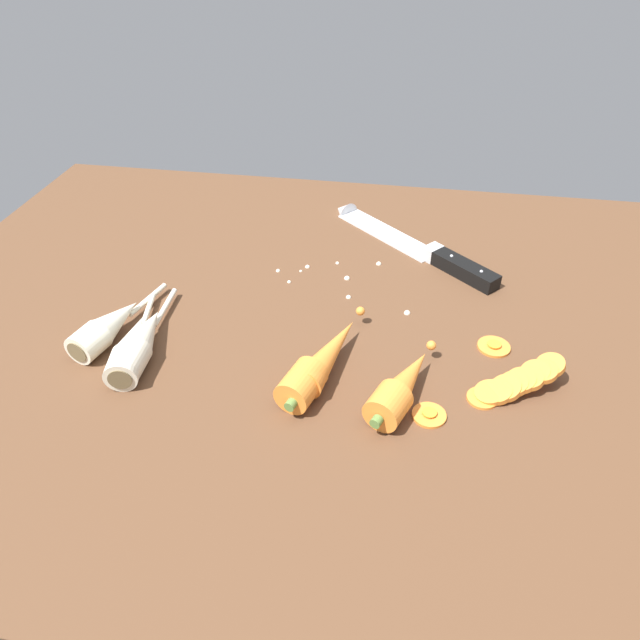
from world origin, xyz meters
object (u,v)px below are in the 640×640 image
at_px(chefs_knife, 405,241).
at_px(carrot_slice_stray_mid, 494,346).
at_px(whole_carrot_second, 402,387).
at_px(carrot_slice_stack, 516,383).
at_px(parsnip_front, 108,326).
at_px(parsnip_mid_left, 142,340).
at_px(parsnip_mid_right, 132,347).
at_px(carrot_slice_stray_near, 429,414).
at_px(whole_carrot, 323,362).

distance_m(chefs_knife, carrot_slice_stray_mid, 0.28).
relative_size(whole_carrot_second, carrot_slice_stack, 1.33).
xyz_separation_m(whole_carrot_second, parsnip_front, (-0.38, 0.05, -0.00)).
relative_size(parsnip_mid_left, carrot_slice_stray_mid, 4.46).
xyz_separation_m(whole_carrot_second, parsnip_mid_left, (-0.32, 0.03, -0.00)).
bearing_deg(parsnip_mid_right, whole_carrot_second, -3.01).
xyz_separation_m(chefs_knife, carrot_slice_stray_mid, (0.12, -0.25, -0.00)).
bearing_deg(parsnip_mid_right, parsnip_mid_left, 64.35).
xyz_separation_m(carrot_slice_stack, carrot_slice_stray_mid, (-0.02, 0.08, -0.01)).
height_order(carrot_slice_stack, carrot_slice_stray_near, carrot_slice_stack).
bearing_deg(parsnip_front, carrot_slice_stray_mid, 7.12).
height_order(chefs_knife, carrot_slice_stray_near, chefs_knife).
relative_size(parsnip_front, carrot_slice_stray_mid, 4.20).
xyz_separation_m(chefs_knife, parsnip_mid_left, (-0.31, -0.33, 0.01)).
bearing_deg(parsnip_front, parsnip_mid_left, -20.22).
xyz_separation_m(parsnip_mid_left, carrot_slice_stray_near, (0.36, -0.05, -0.02)).
distance_m(parsnip_front, carrot_slice_stack, 0.51).
relative_size(whole_carrot_second, parsnip_mid_right, 0.82).
bearing_deg(parsnip_mid_left, chefs_knife, 46.22).
xyz_separation_m(whole_carrot_second, parsnip_mid_right, (-0.33, 0.02, -0.00)).
xyz_separation_m(parsnip_mid_left, parsnip_mid_right, (-0.01, -0.01, 0.00)).
bearing_deg(chefs_knife, parsnip_mid_right, -133.19).
distance_m(whole_carrot_second, parsnip_mid_right, 0.33).
distance_m(chefs_knife, carrot_slice_stray_near, 0.38).
bearing_deg(carrot_slice_stack, whole_carrot_second, -164.91).
bearing_deg(carrot_slice_stray_mid, parsnip_mid_right, -167.91).
relative_size(whole_carrot, carrot_slice_stack, 1.72).
distance_m(chefs_knife, parsnip_front, 0.48).
bearing_deg(parsnip_mid_left, carrot_slice_stack, 0.46).
bearing_deg(carrot_slice_stack, carrot_slice_stray_near, -150.17).
distance_m(parsnip_front, carrot_slice_stray_mid, 0.49).
relative_size(whole_carrot, parsnip_mid_right, 1.06).
bearing_deg(carrot_slice_stray_near, carrot_slice_stack, 29.83).
relative_size(chefs_knife, whole_carrot_second, 1.90).
height_order(whole_carrot, carrot_slice_stray_mid, whole_carrot).
relative_size(whole_carrot_second, parsnip_mid_left, 0.81).
bearing_deg(carrot_slice_stack, parsnip_front, 178.18).
bearing_deg(chefs_knife, carrot_slice_stray_mid, -63.21).
height_order(chefs_knife, carrot_slice_stray_mid, chefs_knife).
distance_m(whole_carrot, parsnip_mid_right, 0.24).
height_order(chefs_knife, whole_carrot_second, whole_carrot_second).
relative_size(parsnip_front, carrot_slice_stack, 1.55).
distance_m(parsnip_front, carrot_slice_stray_near, 0.42).
height_order(whole_carrot, parsnip_front, whole_carrot).
height_order(chefs_knife, whole_carrot, whole_carrot).
xyz_separation_m(whole_carrot, parsnip_mid_left, (-0.23, 0.00, -0.00)).
distance_m(parsnip_mid_left, carrot_slice_stray_near, 0.36).
height_order(chefs_knife, parsnip_mid_right, parsnip_mid_right).
height_order(whole_carrot, parsnip_mid_right, whole_carrot).
xyz_separation_m(whole_carrot_second, carrot_slice_stack, (0.13, 0.04, -0.01)).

